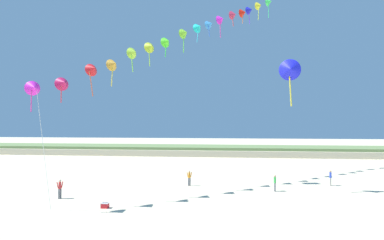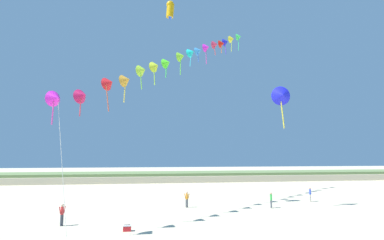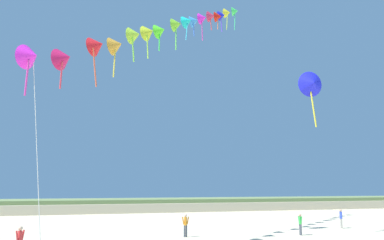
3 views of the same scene
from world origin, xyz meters
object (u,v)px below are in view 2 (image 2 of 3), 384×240
(person_near_right, at_px, (62,213))
(large_kite_mid_trail, at_px, (282,96))
(beach_cooler, at_px, (127,228))
(person_mid_center, at_px, (271,199))
(large_kite_low_lead, at_px, (170,10))
(person_near_left, at_px, (310,193))
(person_far_left, at_px, (187,198))

(person_near_right, relative_size, large_kite_mid_trail, 0.36)
(beach_cooler, bearing_deg, person_mid_center, 27.68)
(large_kite_low_lead, relative_size, beach_cooler, 4.07)
(large_kite_mid_trail, bearing_deg, person_near_left, 37.15)
(person_mid_center, relative_size, beach_cooler, 2.77)
(person_near_right, distance_m, beach_cooler, 5.72)
(person_far_left, relative_size, large_kite_low_lead, 0.70)
(beach_cooler, bearing_deg, person_near_left, 27.84)
(person_far_left, relative_size, beach_cooler, 2.86)
(person_near_left, distance_m, person_mid_center, 7.19)
(person_near_left, relative_size, beach_cooler, 2.85)
(person_near_right, height_order, person_far_left, person_near_right)
(person_far_left, xyz_separation_m, large_kite_low_lead, (-1.88, 0.63, 21.02))
(person_far_left, relative_size, large_kite_mid_trail, 0.35)
(large_kite_low_lead, bearing_deg, person_far_left, -18.45)
(large_kite_mid_trail, bearing_deg, large_kite_low_lead, 167.93)
(person_near_right, relative_size, beach_cooler, 2.93)
(large_kite_low_lead, xyz_separation_m, beach_cooler, (-3.68, -9.70, -21.76))
(large_kite_mid_trail, bearing_deg, person_near_right, -167.10)
(person_near_left, xyz_separation_m, person_near_right, (-25.67, -8.47, 0.03))
(person_near_right, bearing_deg, person_mid_center, 14.69)
(person_far_left, bearing_deg, person_near_left, 6.77)
(person_near_left, distance_m, large_kite_mid_trail, 12.51)
(person_near_left, xyz_separation_m, large_kite_low_lead, (-16.85, -1.15, 21.03))
(person_mid_center, height_order, beach_cooler, person_mid_center)
(person_mid_center, height_order, person_far_left, person_far_left)
(person_far_left, bearing_deg, person_near_right, -147.99)
(person_far_left, bearing_deg, large_kite_mid_trail, -10.84)
(person_near_left, height_order, person_near_right, person_near_right)
(person_near_left, xyz_separation_m, person_mid_center, (-6.33, -3.40, -0.03))
(large_kite_mid_trail, bearing_deg, person_far_left, 169.16)
(person_mid_center, bearing_deg, person_near_left, 28.21)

